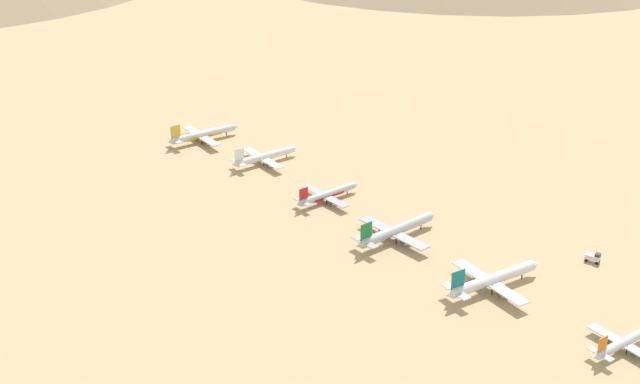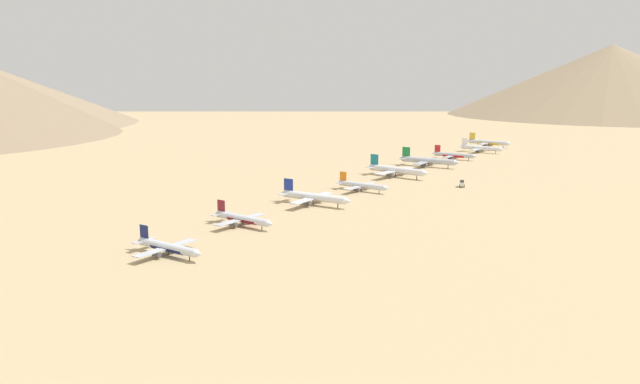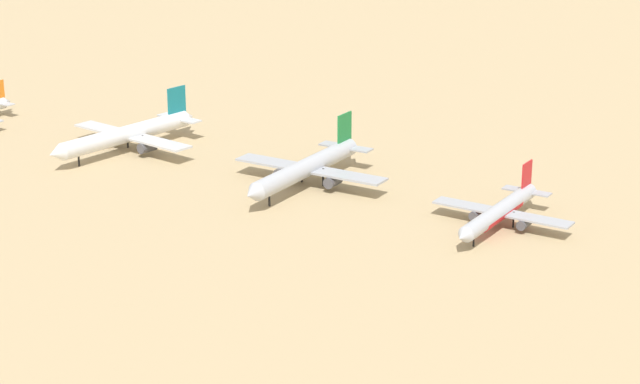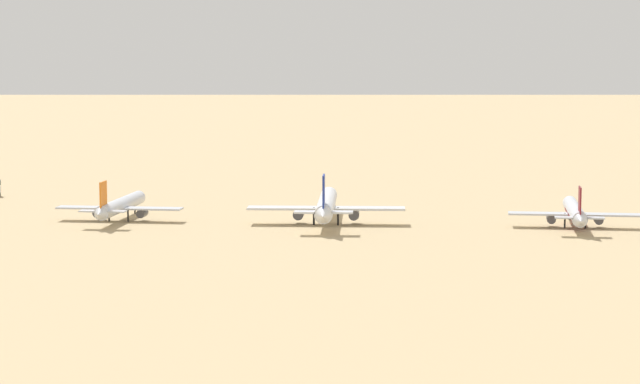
% 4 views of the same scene
% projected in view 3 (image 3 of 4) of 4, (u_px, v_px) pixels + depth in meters
% --- Properties ---
extents(ground_plane, '(2184.04, 2184.04, 0.00)m').
position_uv_depth(ground_plane, '(120.00, 154.00, 248.82)').
color(ground_plane, tan).
extents(parked_jet_4, '(41.71, 33.84, 12.04)m').
position_uv_depth(parked_jet_4, '(128.00, 134.00, 249.03)').
color(parked_jet_4, silver).
rests_on(parked_jet_4, ground).
extents(parked_jet_5, '(41.35, 33.69, 11.92)m').
position_uv_depth(parked_jet_5, '(307.00, 168.00, 225.45)').
color(parked_jet_5, '#B2B7C1').
rests_on(parked_jet_5, ground).
extents(parked_jet_6, '(32.76, 26.66, 9.44)m').
position_uv_depth(parked_jet_6, '(500.00, 212.00, 203.02)').
color(parked_jet_6, '#B2B7C1').
rests_on(parked_jet_6, ground).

